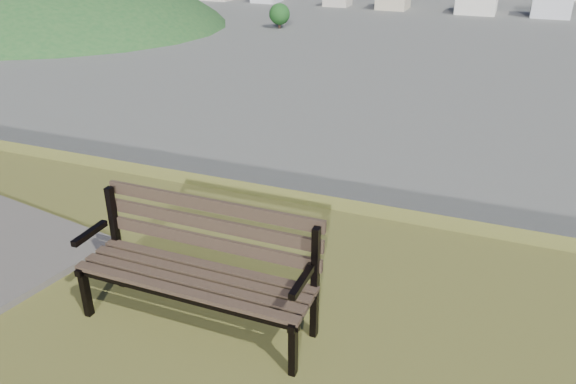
% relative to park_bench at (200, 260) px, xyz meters
% --- Properties ---
extents(park_bench, '(1.91, 0.62, 1.00)m').
position_rel_park_bench_xyz_m(park_bench, '(0.00, 0.00, 0.00)').
color(park_bench, '#3F3124').
rests_on(park_bench, hilltop_mesa).
extents(green_wooded_hill, '(146.34, 117.07, 73.17)m').
position_rel_park_bench_xyz_m(green_wooded_hill, '(-136.38, 130.56, -25.45)').
color(green_wooded_hill, '#18411C').
rests_on(green_wooded_hill, ground).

